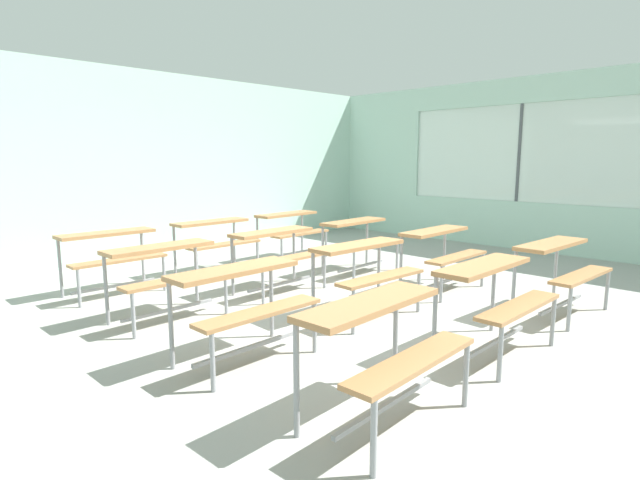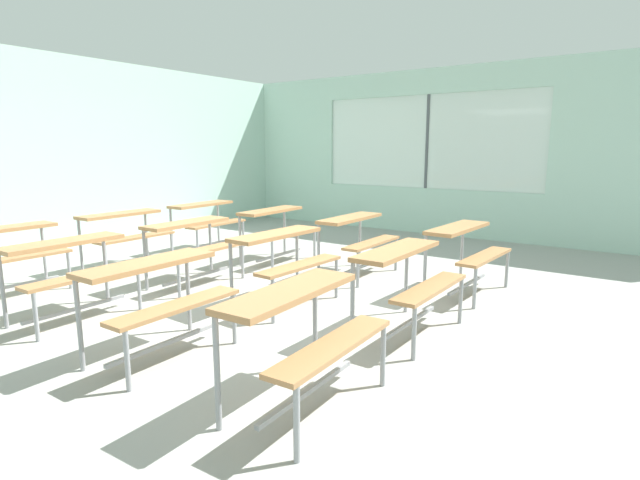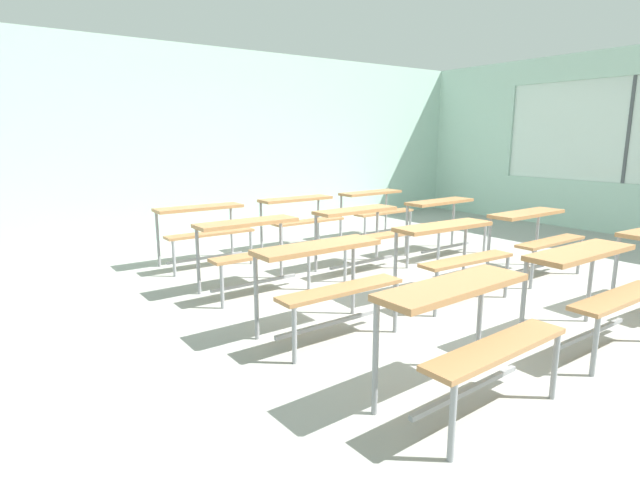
{
  "view_description": "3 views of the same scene",
  "coord_description": "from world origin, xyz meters",
  "px_view_note": "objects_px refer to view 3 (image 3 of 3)",
  "views": [
    {
      "loc": [
        -3.8,
        -3.3,
        1.6
      ],
      "look_at": [
        0.01,
        0.5,
        0.72
      ],
      "focal_mm": 28.0,
      "sensor_mm": 36.0,
      "label": 1
    },
    {
      "loc": [
        -3.8,
        -3.3,
        1.6
      ],
      "look_at": [
        0.44,
        -0.29,
        0.63
      ],
      "focal_mm": 28.0,
      "sensor_mm": 36.0,
      "label": 2
    },
    {
      "loc": [
        -3.8,
        -3.3,
        1.6
      ],
      "look_at": [
        -0.9,
        0.78,
        0.56
      ],
      "focal_mm": 28.0,
      "sensor_mm": 36.0,
      "label": 3
    }
  ],
  "objects_px": {
    "desk_bench_r0c0": "(467,316)",
    "desk_bench_r2c1": "(361,224)",
    "desk_bench_r0c1": "(593,275)",
    "desk_bench_r1c0": "(326,268)",
    "desk_bench_r3c1": "(300,211)",
    "desk_bench_r3c0": "(203,221)",
    "desk_bench_r1c1": "(451,244)",
    "desk_bench_r1c2": "(535,228)",
    "desk_bench_r2c2": "(446,214)",
    "desk_bench_r2c0": "(252,239)",
    "desk_bench_r3c2": "(375,203)"
  },
  "relations": [
    {
      "from": "desk_bench_r0c1",
      "to": "desk_bench_r2c1",
      "type": "bearing_deg",
      "value": 89.96
    },
    {
      "from": "desk_bench_r1c0",
      "to": "desk_bench_r3c0",
      "type": "height_order",
      "value": "same"
    },
    {
      "from": "desk_bench_r0c0",
      "to": "desk_bench_r3c2",
      "type": "xyz_separation_m",
      "value": [
        2.96,
        4.15,
        0.0
      ]
    },
    {
      "from": "desk_bench_r3c1",
      "to": "desk_bench_r1c0",
      "type": "bearing_deg",
      "value": -120.13
    },
    {
      "from": "desk_bench_r0c0",
      "to": "desk_bench_r0c1",
      "type": "bearing_deg",
      "value": -1.31
    },
    {
      "from": "desk_bench_r2c2",
      "to": "desk_bench_r2c0",
      "type": "bearing_deg",
      "value": 177.23
    },
    {
      "from": "desk_bench_r0c1",
      "to": "desk_bench_r3c0",
      "type": "xyz_separation_m",
      "value": [
        -1.47,
        4.07,
        0.0
      ]
    },
    {
      "from": "desk_bench_r1c0",
      "to": "desk_bench_r3c1",
      "type": "distance_m",
      "value": 3.2
    },
    {
      "from": "desk_bench_r0c1",
      "to": "desk_bench_r2c0",
      "type": "bearing_deg",
      "value": 118.5
    },
    {
      "from": "desk_bench_r0c1",
      "to": "desk_bench_r1c0",
      "type": "xyz_separation_m",
      "value": [
        -1.56,
        1.34,
        0.0
      ]
    },
    {
      "from": "desk_bench_r0c1",
      "to": "desk_bench_r1c0",
      "type": "relative_size",
      "value": 0.99
    },
    {
      "from": "desk_bench_r0c0",
      "to": "desk_bench_r1c1",
      "type": "relative_size",
      "value": 1.0
    },
    {
      "from": "desk_bench_r1c0",
      "to": "desk_bench_r3c2",
      "type": "xyz_separation_m",
      "value": [
        3.0,
        2.78,
        0.0
      ]
    },
    {
      "from": "desk_bench_r2c0",
      "to": "desk_bench_r2c2",
      "type": "bearing_deg",
      "value": -1.31
    },
    {
      "from": "desk_bench_r0c1",
      "to": "desk_bench_r1c1",
      "type": "relative_size",
      "value": 0.98
    },
    {
      "from": "desk_bench_r1c0",
      "to": "desk_bench_r1c1",
      "type": "distance_m",
      "value": 1.57
    },
    {
      "from": "desk_bench_r2c0",
      "to": "desk_bench_r2c1",
      "type": "distance_m",
      "value": 1.49
    },
    {
      "from": "desk_bench_r0c0",
      "to": "desk_bench_r0c1",
      "type": "relative_size",
      "value": 1.02
    },
    {
      "from": "desk_bench_r0c0",
      "to": "desk_bench_r2c1",
      "type": "relative_size",
      "value": 1.01
    },
    {
      "from": "desk_bench_r1c0",
      "to": "desk_bench_r3c1",
      "type": "xyz_separation_m",
      "value": [
        1.57,
        2.78,
        0.0
      ]
    },
    {
      "from": "desk_bench_r1c0",
      "to": "desk_bench_r2c0",
      "type": "relative_size",
      "value": 1.0
    },
    {
      "from": "desk_bench_r1c2",
      "to": "desk_bench_r2c2",
      "type": "relative_size",
      "value": 0.99
    },
    {
      "from": "desk_bench_r0c1",
      "to": "desk_bench_r3c2",
      "type": "bearing_deg",
      "value": 70.74
    },
    {
      "from": "desk_bench_r2c2",
      "to": "desk_bench_r1c0",
      "type": "bearing_deg",
      "value": -158.08
    },
    {
      "from": "desk_bench_r0c0",
      "to": "desk_bench_r1c2",
      "type": "xyz_separation_m",
      "value": [
        2.99,
        1.42,
        0.0
      ]
    },
    {
      "from": "desk_bench_r0c0",
      "to": "desk_bench_r2c0",
      "type": "bearing_deg",
      "value": 86.92
    },
    {
      "from": "desk_bench_r1c1",
      "to": "desk_bench_r3c0",
      "type": "xyz_separation_m",
      "value": [
        -1.48,
        2.68,
        0.0
      ]
    },
    {
      "from": "desk_bench_r2c0",
      "to": "desk_bench_r2c1",
      "type": "xyz_separation_m",
      "value": [
        1.49,
        0.02,
        0.0
      ]
    },
    {
      "from": "desk_bench_r2c1",
      "to": "desk_bench_r3c1",
      "type": "distance_m",
      "value": 1.37
    },
    {
      "from": "desk_bench_r2c0",
      "to": "desk_bench_r3c0",
      "type": "relative_size",
      "value": 1.01
    },
    {
      "from": "desk_bench_r1c2",
      "to": "desk_bench_r2c0",
      "type": "bearing_deg",
      "value": 154.66
    },
    {
      "from": "desk_bench_r3c1",
      "to": "desk_bench_r2c0",
      "type": "bearing_deg",
      "value": -137.77
    },
    {
      "from": "desk_bench_r1c0",
      "to": "desk_bench_r2c2",
      "type": "relative_size",
      "value": 0.99
    },
    {
      "from": "desk_bench_r0c1",
      "to": "desk_bench_r1c1",
      "type": "distance_m",
      "value": 1.39
    },
    {
      "from": "desk_bench_r1c1",
      "to": "desk_bench_r2c2",
      "type": "distance_m",
      "value": 1.98
    },
    {
      "from": "desk_bench_r2c1",
      "to": "desk_bench_r3c0",
      "type": "bearing_deg",
      "value": 136.57
    },
    {
      "from": "desk_bench_r3c2",
      "to": "desk_bench_r1c0",
      "type": "bearing_deg",
      "value": -139.74
    },
    {
      "from": "desk_bench_r0c0",
      "to": "desk_bench_r3c0",
      "type": "height_order",
      "value": "same"
    },
    {
      "from": "desk_bench_r1c2",
      "to": "desk_bench_r2c1",
      "type": "relative_size",
      "value": 0.99
    },
    {
      "from": "desk_bench_r1c2",
      "to": "desk_bench_r0c1",
      "type": "bearing_deg",
      "value": -137.54
    },
    {
      "from": "desk_bench_r1c1",
      "to": "desk_bench_r2c1",
      "type": "bearing_deg",
      "value": 92.62
    },
    {
      "from": "desk_bench_r1c0",
      "to": "desk_bench_r3c0",
      "type": "relative_size",
      "value": 1.01
    },
    {
      "from": "desk_bench_r0c1",
      "to": "desk_bench_r1c0",
      "type": "distance_m",
      "value": 2.05
    },
    {
      "from": "desk_bench_r0c0",
      "to": "desk_bench_r3c0",
      "type": "distance_m",
      "value": 4.1
    },
    {
      "from": "desk_bench_r1c0",
      "to": "desk_bench_r1c1",
      "type": "xyz_separation_m",
      "value": [
        1.57,
        0.05,
        0.0
      ]
    },
    {
      "from": "desk_bench_r0c0",
      "to": "desk_bench_r2c0",
      "type": "height_order",
      "value": "same"
    },
    {
      "from": "desk_bench_r1c0",
      "to": "desk_bench_r3c1",
      "type": "bearing_deg",
      "value": 59.77
    },
    {
      "from": "desk_bench_r1c2",
      "to": "desk_bench_r3c0",
      "type": "relative_size",
      "value": 1.01
    },
    {
      "from": "desk_bench_r1c2",
      "to": "desk_bench_r0c0",
      "type": "bearing_deg",
      "value": -155.56
    },
    {
      "from": "desk_bench_r2c0",
      "to": "desk_bench_r2c1",
      "type": "relative_size",
      "value": 1.0
    }
  ]
}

